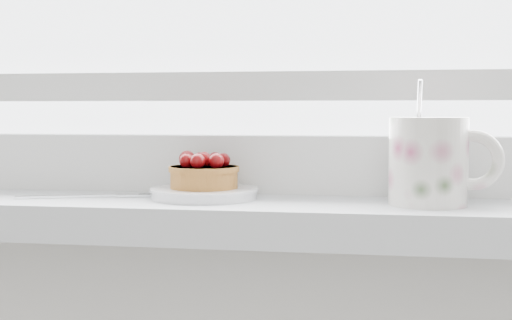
% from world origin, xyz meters
% --- Properties ---
extents(saucer, '(0.12, 0.12, 0.01)m').
position_xyz_m(saucer, '(-0.08, 1.89, 0.95)').
color(saucer, silver).
rests_on(saucer, windowsill).
extents(raspberry_tart, '(0.08, 0.08, 0.04)m').
position_xyz_m(raspberry_tart, '(-0.08, 1.89, 0.97)').
color(raspberry_tart, brown).
rests_on(raspberry_tart, saucer).
extents(floral_mug, '(0.12, 0.09, 0.13)m').
position_xyz_m(floral_mug, '(0.17, 1.88, 0.99)').
color(floral_mug, silver).
rests_on(floral_mug, windowsill).
extents(fork, '(0.16, 0.07, 0.00)m').
position_xyz_m(fork, '(-0.22, 1.88, 0.94)').
color(fork, silver).
rests_on(fork, windowsill).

